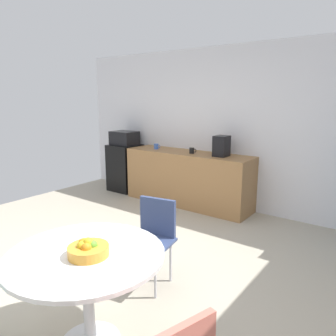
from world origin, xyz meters
TOP-DOWN VIEW (x-y plane):
  - ground_plane at (0.00, 0.00)m, footprint 6.00×6.00m
  - wall_back at (0.00, 3.00)m, footprint 6.00×0.10m
  - counter_block at (-0.47, 2.65)m, footprint 2.23×0.60m
  - mini_fridge at (-1.94, 2.65)m, footprint 0.54×0.54m
  - microwave at (-1.94, 2.65)m, footprint 0.48×0.38m
  - round_table at (0.76, -0.50)m, footprint 1.10×1.10m
  - chair_navy at (0.58, 0.45)m, footprint 0.49×0.49m
  - fruit_bowl at (0.81, -0.52)m, footprint 0.28×0.28m
  - mug_white at (-1.11, 2.61)m, footprint 0.13×0.08m
  - mug_green at (-0.35, 2.59)m, footprint 0.13×0.08m
  - coffee_maker at (0.15, 2.65)m, footprint 0.20×0.24m

SIDE VIEW (x-z plane):
  - ground_plane at x=0.00m, z-range 0.00..0.00m
  - counter_block at x=-0.47m, z-range 0.00..0.90m
  - mini_fridge at x=-1.94m, z-range 0.00..0.90m
  - chair_navy at x=0.58m, z-range 0.11..0.94m
  - round_table at x=0.76m, z-range 0.23..0.97m
  - fruit_bowl at x=0.81m, z-range 0.72..0.85m
  - mug_white at x=-1.11m, z-range 0.90..1.00m
  - mug_green at x=-0.35m, z-range 0.90..1.00m
  - microwave at x=-1.94m, z-range 0.90..1.16m
  - coffee_maker at x=0.15m, z-range 0.90..1.22m
  - wall_back at x=0.00m, z-range 0.00..2.60m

